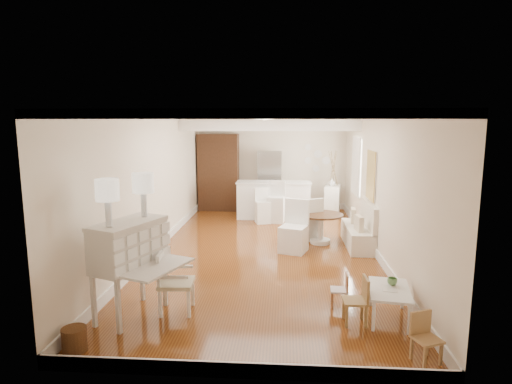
# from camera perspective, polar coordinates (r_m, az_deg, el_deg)

# --- Properties ---
(room) EXTENTS (9.00, 9.04, 2.82)m
(room) POSITION_cam_1_polar(r_m,az_deg,el_deg) (8.95, 1.54, 4.94)
(room) COLOR brown
(room) RESTS_ON ground
(secretary_bureau) EXTENTS (1.38, 1.39, 1.35)m
(secretary_bureau) POSITION_cam_1_polar(r_m,az_deg,el_deg) (6.20, -16.43, -9.82)
(secretary_bureau) COLOR silver
(secretary_bureau) RESTS_ON ground
(gustavian_armchair) EXTENTS (0.54, 0.54, 0.88)m
(gustavian_armchair) POSITION_cam_1_polar(r_m,az_deg,el_deg) (6.26, -10.57, -11.69)
(gustavian_armchair) COLOR white
(gustavian_armchair) RESTS_ON ground
(wicker_basket) EXTENTS (0.37, 0.37, 0.28)m
(wicker_basket) POSITION_cam_1_polar(r_m,az_deg,el_deg) (5.74, -23.06, -17.62)
(wicker_basket) COLOR brown
(wicker_basket) RESTS_ON ground
(kids_table) EXTENTS (0.65, 0.94, 0.44)m
(kids_table) POSITION_cam_1_polar(r_m,az_deg,el_deg) (6.29, 17.30, -14.06)
(kids_table) COLOR white
(kids_table) RESTS_ON ground
(kids_chair_a) EXTENTS (0.33, 0.33, 0.66)m
(kids_chair_a) POSITION_cam_1_polar(r_m,az_deg,el_deg) (6.01, 13.06, -13.88)
(kids_chair_a) COLOR #9B7946
(kids_chair_a) RESTS_ON ground
(kids_chair_b) EXTENTS (0.26, 0.26, 0.51)m
(kids_chair_b) POSITION_cam_1_polar(r_m,az_deg,el_deg) (6.51, 11.03, -12.64)
(kids_chair_b) COLOR #A26B49
(kids_chair_b) RESTS_ON ground
(kids_chair_c) EXTENTS (0.36, 0.36, 0.57)m
(kids_chair_c) POSITION_cam_1_polar(r_m,az_deg,el_deg) (5.39, 21.83, -17.67)
(kids_chair_c) COLOR #AA7F4D
(kids_chair_c) RESTS_ON ground
(banquette) EXTENTS (0.52, 1.60, 0.98)m
(banquette) POSITION_cam_1_polar(r_m,az_deg,el_deg) (9.49, 13.43, -4.19)
(banquette) COLOR silver
(banquette) RESTS_ON ground
(dining_table) EXTENTS (1.26, 1.26, 0.67)m
(dining_table) POSITION_cam_1_polar(r_m,az_deg,el_deg) (9.59, 8.60, -4.85)
(dining_table) COLOR #4A2C17
(dining_table) RESTS_ON ground
(slip_chair_near) EXTENTS (0.65, 0.67, 1.08)m
(slip_chair_near) POSITION_cam_1_polar(r_m,az_deg,el_deg) (8.87, 5.04, -4.59)
(slip_chair_near) COLOR white
(slip_chair_near) RESTS_ON ground
(slip_chair_far) EXTENTS (0.64, 0.64, 0.97)m
(slip_chair_far) POSITION_cam_1_polar(r_m,az_deg,el_deg) (9.88, 7.08, -3.49)
(slip_chair_far) COLOR white
(slip_chair_far) RESTS_ON ground
(breakfast_counter) EXTENTS (2.05, 0.65, 1.03)m
(breakfast_counter) POSITION_cam_1_polar(r_m,az_deg,el_deg) (11.90, 2.36, -1.07)
(breakfast_counter) COLOR white
(breakfast_counter) RESTS_ON ground
(bar_stool_left) EXTENTS (0.46, 0.46, 0.92)m
(bar_stool_left) POSITION_cam_1_polar(r_m,az_deg,el_deg) (11.35, 0.90, -1.85)
(bar_stool_left) COLOR white
(bar_stool_left) RESTS_ON ground
(bar_stool_right) EXTENTS (0.49, 0.49, 1.09)m
(bar_stool_right) POSITION_cam_1_polar(r_m,az_deg,el_deg) (11.43, 2.69, -1.35)
(bar_stool_right) COLOR white
(bar_stool_right) RESTS_ON ground
(pantry_cabinet) EXTENTS (1.20, 0.60, 2.30)m
(pantry_cabinet) POSITION_cam_1_polar(r_m,az_deg,el_deg) (13.02, -5.00, 2.64)
(pantry_cabinet) COLOR #381E11
(pantry_cabinet) RESTS_ON ground
(fridge) EXTENTS (0.75, 0.65, 1.80)m
(fridge) POSITION_cam_1_polar(r_m,az_deg,el_deg) (12.87, 3.39, 1.46)
(fridge) COLOR silver
(fridge) RESTS_ON ground
(sideboard) EXTENTS (0.55, 0.96, 0.86)m
(sideboard) POSITION_cam_1_polar(r_m,az_deg,el_deg) (12.44, 10.14, -1.14)
(sideboard) COLOR beige
(sideboard) RESTS_ON ground
(pencil_cup) EXTENTS (0.16, 0.16, 0.11)m
(pencil_cup) POSITION_cam_1_polar(r_m,az_deg,el_deg) (6.33, 17.70, -11.31)
(pencil_cup) COLOR #5A8A50
(pencil_cup) RESTS_ON kids_table
(branch_vase) EXTENTS (0.21, 0.21, 0.20)m
(branch_vase) POSITION_cam_1_polar(r_m,az_deg,el_deg) (12.39, 10.08, 1.31)
(branch_vase) COLOR silver
(branch_vase) RESTS_ON sideboard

